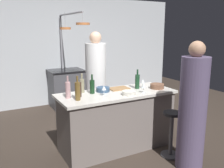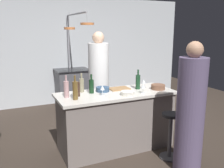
# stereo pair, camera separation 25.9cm
# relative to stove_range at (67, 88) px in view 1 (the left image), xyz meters

# --- Properties ---
(ground_plane) EXTENTS (9.00, 9.00, 0.00)m
(ground_plane) POSITION_rel_stove_range_xyz_m (0.00, -2.45, -0.45)
(ground_plane) COLOR #382D26
(back_wall) EXTENTS (6.40, 0.16, 2.60)m
(back_wall) POSITION_rel_stove_range_xyz_m (0.00, 0.40, 0.85)
(back_wall) COLOR #B2B7BC
(back_wall) RESTS_ON ground_plane
(kitchen_island) EXTENTS (1.80, 0.72, 0.90)m
(kitchen_island) POSITION_rel_stove_range_xyz_m (0.00, -2.45, 0.01)
(kitchen_island) COLOR slate
(kitchen_island) RESTS_ON ground_plane
(stove_range) EXTENTS (0.80, 0.64, 0.89)m
(stove_range) POSITION_rel_stove_range_xyz_m (0.00, 0.00, 0.00)
(stove_range) COLOR #47474C
(stove_range) RESTS_ON ground_plane
(chef) EXTENTS (0.38, 0.38, 1.79)m
(chef) POSITION_rel_stove_range_xyz_m (0.09, -1.51, 0.39)
(chef) COLOR white
(chef) RESTS_ON ground_plane
(bar_stool_right) EXTENTS (0.28, 0.28, 0.68)m
(bar_stool_right) POSITION_rel_stove_range_xyz_m (0.56, -3.07, -0.07)
(bar_stool_right) COLOR #4C4C51
(bar_stool_right) RESTS_ON ground_plane
(guest_right) EXTENTS (0.36, 0.36, 1.70)m
(guest_right) POSITION_rel_stove_range_xyz_m (0.59, -3.42, 0.34)
(guest_right) COLOR #594C6B
(guest_right) RESTS_ON ground_plane
(overhead_pot_rack) EXTENTS (0.59, 1.44, 2.17)m
(overhead_pot_rack) POSITION_rel_stove_range_xyz_m (-0.04, -0.46, 1.19)
(overhead_pot_rack) COLOR gray
(overhead_pot_rack) RESTS_ON ground_plane
(cutting_board) EXTENTS (0.32, 0.22, 0.02)m
(cutting_board) POSITION_rel_stove_range_xyz_m (0.13, -2.28, 0.46)
(cutting_board) COLOR #997047
(cutting_board) RESTS_ON kitchen_island
(pepper_mill) EXTENTS (0.05, 0.05, 0.21)m
(pepper_mill) POSITION_rel_stove_range_xyz_m (-0.58, -2.43, 0.56)
(pepper_mill) COLOR #382319
(pepper_mill) RESTS_ON kitchen_island
(wine_bottle_white) EXTENTS (0.07, 0.07, 0.29)m
(wine_bottle_white) POSITION_rel_stove_range_xyz_m (-0.46, -2.21, 0.56)
(wine_bottle_white) COLOR gray
(wine_bottle_white) RESTS_ON kitchen_island
(wine_bottle_red) EXTENTS (0.07, 0.07, 0.29)m
(wine_bottle_red) POSITION_rel_stove_range_xyz_m (-0.35, -2.33, 0.56)
(wine_bottle_red) COLOR #143319
(wine_bottle_red) RESTS_ON kitchen_island
(wine_bottle_green) EXTENTS (0.07, 0.07, 0.31)m
(wine_bottle_green) POSITION_rel_stove_range_xyz_m (0.41, -2.40, 0.57)
(wine_bottle_green) COLOR #193D23
(wine_bottle_green) RESTS_ON kitchen_island
(wine_bottle_amber) EXTENTS (0.07, 0.07, 0.33)m
(wine_bottle_amber) POSITION_rel_stove_range_xyz_m (-0.67, -2.57, 0.58)
(wine_bottle_amber) COLOR brown
(wine_bottle_amber) RESTS_ON kitchen_island
(wine_bottle_rose) EXTENTS (0.07, 0.07, 0.31)m
(wine_bottle_rose) POSITION_rel_stove_range_xyz_m (-0.75, -2.41, 0.58)
(wine_bottle_rose) COLOR #B78C8E
(wine_bottle_rose) RESTS_ON kitchen_island
(wine_glass_by_chef) EXTENTS (0.07, 0.07, 0.15)m
(wine_glass_by_chef) POSITION_rel_stove_range_xyz_m (0.52, -2.40, 0.56)
(wine_glass_by_chef) COLOR silver
(wine_glass_by_chef) RESTS_ON kitchen_island
(wine_glass_near_left_guest) EXTENTS (0.07, 0.07, 0.15)m
(wine_glass_near_left_guest) POSITION_rel_stove_range_xyz_m (0.35, -2.66, 0.56)
(wine_glass_near_left_guest) COLOR silver
(wine_glass_near_left_guest) RESTS_ON kitchen_island
(wine_glass_near_right_guest) EXTENTS (0.07, 0.07, 0.15)m
(wine_glass_near_right_guest) POSITION_rel_stove_range_xyz_m (-0.25, -2.51, 0.56)
(wine_glass_near_right_guest) COLOR silver
(wine_glass_near_right_guest) RESTS_ON kitchen_island
(mixing_bowl_blue) EXTENTS (0.21, 0.21, 0.07)m
(mixing_bowl_blue) POSITION_rel_stove_range_xyz_m (-0.16, -2.31, 0.49)
(mixing_bowl_blue) COLOR #334C6B
(mixing_bowl_blue) RESTS_ON kitchen_island
(mixing_bowl_wooden) EXTENTS (0.22, 0.22, 0.08)m
(mixing_bowl_wooden) POSITION_rel_stove_range_xyz_m (0.69, -2.55, 0.49)
(mixing_bowl_wooden) COLOR brown
(mixing_bowl_wooden) RESTS_ON kitchen_island
(mixing_bowl_ceramic) EXTENTS (0.20, 0.20, 0.06)m
(mixing_bowl_ceramic) POSITION_rel_stove_range_xyz_m (0.08, -2.66, 0.48)
(mixing_bowl_ceramic) COLOR silver
(mixing_bowl_ceramic) RESTS_ON kitchen_island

